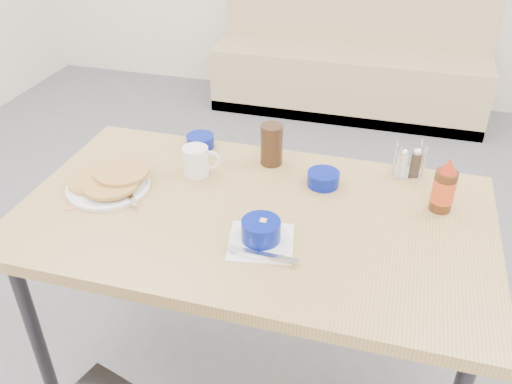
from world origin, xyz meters
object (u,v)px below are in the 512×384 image
(coffee_mug, at_px, (197,161))
(creamer_bowl, at_px, (200,141))
(dining_table, at_px, (253,229))
(booth_bench, at_px, (350,61))
(pancake_plate, at_px, (109,183))
(syrup_bottle, at_px, (444,188))
(grits_setting, at_px, (261,234))
(condiment_caddy, at_px, (409,164))
(butter_bowl, at_px, (323,179))
(amber_tumbler, at_px, (272,145))

(coffee_mug, xyz_separation_m, creamer_bowl, (-0.06, 0.18, -0.03))
(dining_table, bearing_deg, booth_bench, 90.00)
(pancake_plate, bearing_deg, syrup_bottle, 9.10)
(dining_table, xyz_separation_m, grits_setting, (0.06, -0.13, 0.09))
(creamer_bowl, distance_m, syrup_bottle, 0.85)
(dining_table, height_order, pancake_plate, pancake_plate)
(pancake_plate, xyz_separation_m, creamer_bowl, (0.18, 0.33, 0.00))
(grits_setting, bearing_deg, condiment_caddy, 52.02)
(dining_table, bearing_deg, grits_setting, -65.40)
(booth_bench, xyz_separation_m, butter_bowl, (0.17, -2.33, 0.43))
(creamer_bowl, bearing_deg, booth_bench, 82.37)
(creamer_bowl, bearing_deg, pancake_plate, -118.51)
(butter_bowl, height_order, syrup_bottle, syrup_bottle)
(dining_table, relative_size, creamer_bowl, 14.17)
(grits_setting, relative_size, condiment_caddy, 1.90)
(condiment_caddy, xyz_separation_m, syrup_bottle, (0.10, -0.17, 0.03))
(pancake_plate, relative_size, condiment_caddy, 2.34)
(dining_table, xyz_separation_m, pancake_plate, (-0.48, 0.01, 0.08))
(creamer_bowl, bearing_deg, coffee_mug, -72.20)
(grits_setting, distance_m, amber_tumbler, 0.44)
(pancake_plate, distance_m, grits_setting, 0.56)
(syrup_bottle, bearing_deg, condiment_caddy, 120.71)
(pancake_plate, distance_m, amber_tumbler, 0.54)
(coffee_mug, height_order, creamer_bowl, coffee_mug)
(coffee_mug, xyz_separation_m, syrup_bottle, (0.77, 0.00, 0.03))
(booth_bench, relative_size, butter_bowl, 18.52)
(coffee_mug, height_order, syrup_bottle, syrup_bottle)
(butter_bowl, height_order, amber_tumbler, amber_tumbler)
(creamer_bowl, bearing_deg, syrup_bottle, -11.79)
(syrup_bottle, bearing_deg, pancake_plate, -170.90)
(dining_table, height_order, grits_setting, grits_setting)
(coffee_mug, xyz_separation_m, grits_setting, (0.30, -0.30, -0.02))
(coffee_mug, bearing_deg, creamer_bowl, 107.80)
(creamer_bowl, height_order, syrup_bottle, syrup_bottle)
(pancake_plate, distance_m, condiment_caddy, 0.97)
(booth_bench, distance_m, amber_tumbler, 2.29)
(syrup_bottle, bearing_deg, grits_setting, -147.50)
(coffee_mug, bearing_deg, dining_table, -34.50)
(booth_bench, distance_m, pancake_plate, 2.61)
(booth_bench, distance_m, grits_setting, 2.71)
(coffee_mug, relative_size, creamer_bowl, 1.24)
(pancake_plate, bearing_deg, butter_bowl, 17.18)
(amber_tumbler, bearing_deg, coffee_mug, -148.37)
(creamer_bowl, relative_size, amber_tumbler, 0.70)
(butter_bowl, xyz_separation_m, syrup_bottle, (0.36, -0.04, 0.05))
(booth_bench, bearing_deg, amber_tumbler, -90.50)
(dining_table, bearing_deg, coffee_mug, 145.50)
(coffee_mug, bearing_deg, condiment_caddy, 14.84)
(dining_table, xyz_separation_m, coffee_mug, (-0.24, 0.16, 0.11))
(grits_setting, bearing_deg, butter_bowl, 71.63)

